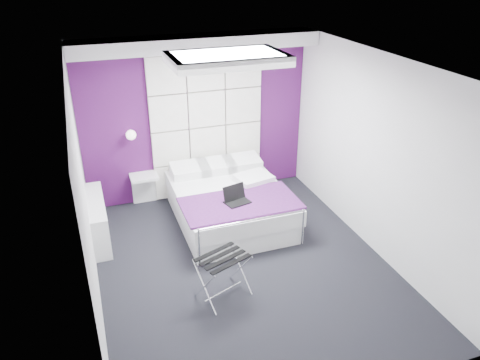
% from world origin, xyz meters
% --- Properties ---
extents(floor, '(4.40, 4.40, 0.00)m').
position_xyz_m(floor, '(0.00, 0.00, 0.00)').
color(floor, black).
rests_on(floor, ground).
extents(ceiling, '(4.40, 4.40, 0.00)m').
position_xyz_m(ceiling, '(0.00, 0.00, 2.60)').
color(ceiling, white).
rests_on(ceiling, wall_back).
extents(wall_back, '(3.60, 0.00, 3.60)m').
position_xyz_m(wall_back, '(0.00, 2.20, 1.30)').
color(wall_back, silver).
rests_on(wall_back, floor).
extents(wall_left, '(0.00, 4.40, 4.40)m').
position_xyz_m(wall_left, '(-1.80, 0.00, 1.30)').
color(wall_left, silver).
rests_on(wall_left, floor).
extents(wall_right, '(0.00, 4.40, 4.40)m').
position_xyz_m(wall_right, '(1.80, 0.00, 1.30)').
color(wall_right, silver).
rests_on(wall_right, floor).
extents(accent_wall, '(3.58, 0.02, 2.58)m').
position_xyz_m(accent_wall, '(0.00, 2.19, 1.30)').
color(accent_wall, '#47114A').
rests_on(accent_wall, wall_back).
extents(soffit, '(3.58, 0.50, 0.20)m').
position_xyz_m(soffit, '(0.00, 1.95, 2.50)').
color(soffit, white).
rests_on(soffit, wall_back).
extents(headboard, '(1.80, 0.08, 2.30)m').
position_xyz_m(headboard, '(0.15, 2.14, 1.17)').
color(headboard, silver).
rests_on(headboard, wall_back).
extents(skylight, '(1.36, 0.86, 0.12)m').
position_xyz_m(skylight, '(0.00, 0.60, 2.55)').
color(skylight, white).
rests_on(skylight, ceiling).
extents(wall_lamp, '(0.15, 0.15, 0.15)m').
position_xyz_m(wall_lamp, '(-1.05, 2.06, 1.22)').
color(wall_lamp, white).
rests_on(wall_lamp, wall_back).
extents(radiator, '(0.22, 1.20, 0.60)m').
position_xyz_m(radiator, '(-1.69, 1.30, 0.30)').
color(radiator, white).
rests_on(radiator, floor).
extents(bed, '(1.61, 1.95, 0.69)m').
position_xyz_m(bed, '(0.19, 1.17, 0.29)').
color(bed, white).
rests_on(bed, floor).
extents(nightstand, '(0.42, 0.33, 0.05)m').
position_xyz_m(nightstand, '(-0.92, 2.02, 0.51)').
color(nightstand, white).
rests_on(nightstand, wall_back).
extents(luggage_rack, '(0.56, 0.41, 0.55)m').
position_xyz_m(luggage_rack, '(-0.42, -0.46, 0.28)').
color(luggage_rack, silver).
rests_on(luggage_rack, floor).
extents(laptop, '(0.33, 0.24, 0.24)m').
position_xyz_m(laptop, '(0.15, 0.73, 0.60)').
color(laptop, black).
rests_on(laptop, bed).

